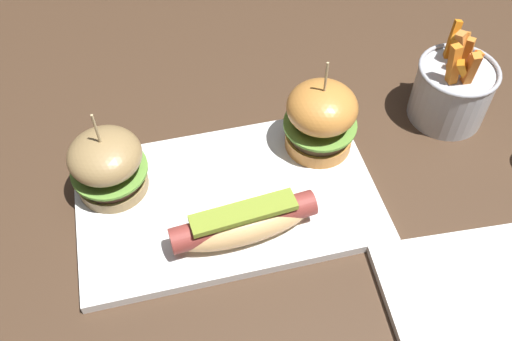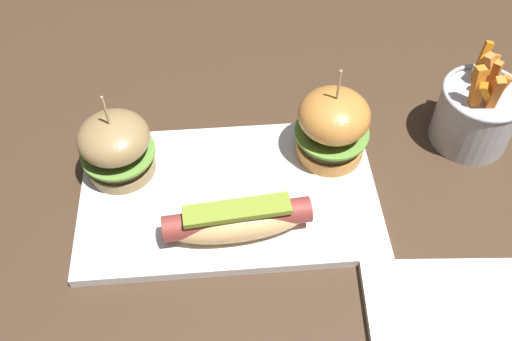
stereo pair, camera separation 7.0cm
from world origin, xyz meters
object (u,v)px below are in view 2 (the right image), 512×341
at_px(hot_dog, 235,221).
at_px(slider_right, 331,126).
at_px(platter_main, 227,195).
at_px(slider_left, 114,147).
at_px(fries_bucket, 475,113).

relative_size(hot_dog, slider_right, 1.24).
bearing_deg(platter_main, slider_left, 160.33).
height_order(platter_main, hot_dog, hot_dog).
xyz_separation_m(hot_dog, slider_right, (0.13, 0.12, 0.03)).
relative_size(hot_dog, fries_bucket, 1.27).
relative_size(platter_main, slider_left, 2.91).
bearing_deg(hot_dog, slider_right, 42.09).
xyz_separation_m(slider_left, fries_bucket, (0.49, 0.03, -0.01)).
distance_m(slider_right, fries_bucket, 0.21).
xyz_separation_m(platter_main, slider_right, (0.14, 0.06, 0.06)).
bearing_deg(fries_bucket, hot_dog, -157.05).
relative_size(hot_dog, slider_left, 1.36).
relative_size(platter_main, fries_bucket, 2.70).
bearing_deg(slider_left, hot_dog, -37.14).
height_order(slider_left, fries_bucket, slider_left).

